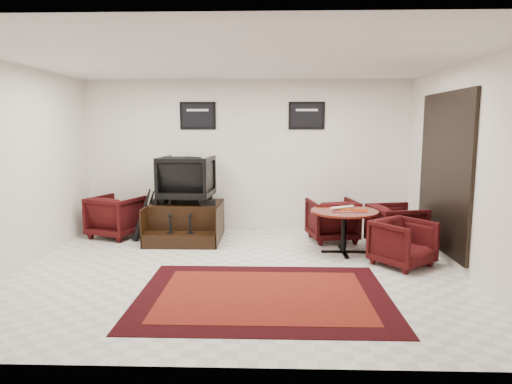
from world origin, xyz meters
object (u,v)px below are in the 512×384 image
shine_chair (187,176)px  table_chair_corner (403,241)px  shine_podium (186,222)px  armchair_side (116,214)px  meeting_table (344,216)px  table_chair_back (332,218)px  table_chair_window (396,224)px

shine_chair → table_chair_corner: 3.77m
shine_podium → armchair_side: size_ratio=1.55×
shine_chair → meeting_table: size_ratio=0.89×
meeting_table → table_chair_corner: 1.00m
shine_chair → meeting_table: (2.61, -0.95, -0.50)m
meeting_table → table_chair_corner: table_chair_corner is taller
table_chair_corner → armchair_side: bearing=123.4°
meeting_table → table_chair_corner: bearing=-41.8°
shine_podium → armchair_side: armchair_side is taller
meeting_table → table_chair_corner: (0.73, -0.65, -0.22)m
table_chair_back → table_chair_window: bearing=143.3°
shine_chair → table_chair_window: (3.50, -0.66, -0.70)m
table_chair_window → table_chair_corner: table_chair_window is taller
meeting_table → table_chair_back: size_ratio=1.29×
armchair_side → table_chair_corner: bearing=-177.9°
table_chair_back → armchair_side: bearing=-12.5°
meeting_table → table_chair_window: (0.89, 0.29, -0.20)m
table_chair_back → table_chair_corner: (0.80, -1.42, -0.03)m
shine_podium → table_chair_corner: table_chair_corner is taller
armchair_side → table_chair_corner: armchair_side is taller
shine_podium → table_chair_window: size_ratio=1.61×
shine_podium → table_chair_corner: size_ratio=1.74×
meeting_table → table_chair_corner: size_ratio=1.41×
meeting_table → table_chair_back: 0.80m
shine_podium → table_chair_corner: bearing=-23.7°
shine_podium → table_chair_corner: 3.65m
shine_chair → table_chair_back: bearing=179.9°
armchair_side → meeting_table: (3.88, -0.92, 0.18)m
table_chair_window → table_chair_corner: bearing=158.4°
table_chair_back → meeting_table: bearing=85.4°
table_chair_corner → table_chair_window: bearing=42.4°
meeting_table → table_chair_back: bearing=95.7°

